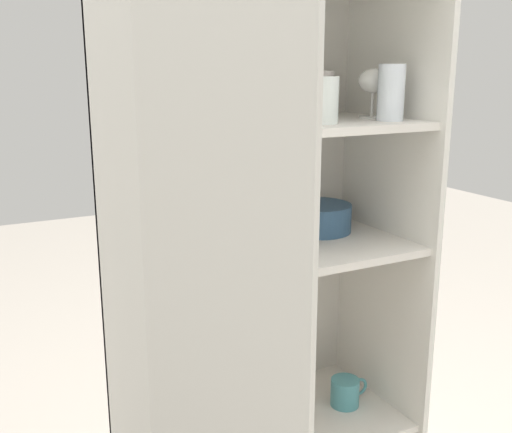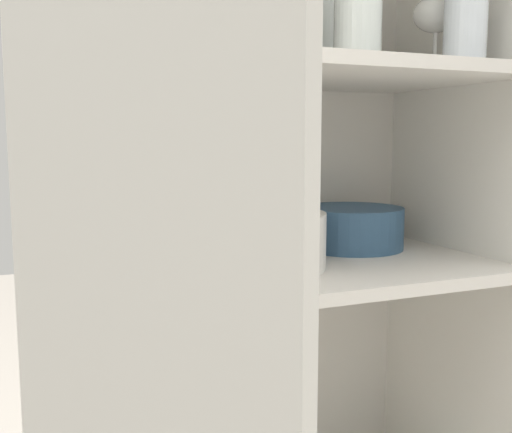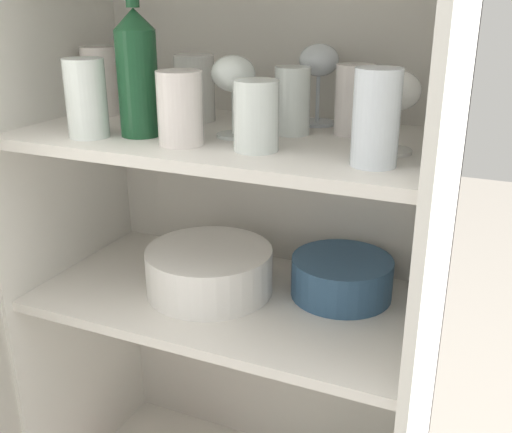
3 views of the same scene
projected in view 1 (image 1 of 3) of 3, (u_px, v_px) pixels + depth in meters
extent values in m
cube|color=silver|center=(234.00, 247.00, 1.74)|extent=(0.78, 0.02, 1.47)
cube|color=white|center=(124.00, 292.00, 1.39)|extent=(0.02, 0.43, 1.47)
cube|color=white|center=(384.00, 248.00, 1.74)|extent=(0.02, 0.43, 1.47)
cube|color=silver|center=(267.00, 428.00, 1.68)|extent=(0.75, 0.40, 0.02)
cube|color=silver|center=(268.00, 252.00, 1.55)|extent=(0.75, 0.40, 0.02)
cube|color=silver|center=(269.00, 126.00, 1.48)|extent=(0.75, 0.40, 0.02)
cube|color=silver|center=(222.00, 355.00, 1.09)|extent=(0.18, 0.36, 1.47)
cylinder|color=silver|center=(279.00, 100.00, 1.35)|extent=(0.08, 0.08, 0.12)
cylinder|color=white|center=(324.00, 100.00, 1.42)|extent=(0.07, 0.07, 0.11)
cylinder|color=white|center=(298.00, 96.00, 1.54)|extent=(0.06, 0.06, 0.12)
cylinder|color=white|center=(391.00, 93.00, 1.50)|extent=(0.07, 0.07, 0.14)
cylinder|color=silver|center=(322.00, 94.00, 1.62)|extent=(0.07, 0.07, 0.12)
cylinder|color=white|center=(211.00, 99.00, 1.26)|extent=(0.07, 0.07, 0.13)
cylinder|color=silver|center=(136.00, 96.00, 1.37)|extent=(0.07, 0.07, 0.14)
cylinder|color=white|center=(216.00, 96.00, 1.48)|extent=(0.08, 0.08, 0.13)
cylinder|color=white|center=(371.00, 117.00, 1.59)|extent=(0.07, 0.07, 0.01)
cylinder|color=white|center=(372.00, 104.00, 1.58)|extent=(0.01, 0.01, 0.06)
ellipsoid|color=white|center=(373.00, 81.00, 1.56)|extent=(0.08, 0.08, 0.06)
cylinder|color=white|center=(282.00, 121.00, 1.47)|extent=(0.06, 0.06, 0.01)
cylinder|color=white|center=(282.00, 105.00, 1.46)|extent=(0.01, 0.01, 0.07)
ellipsoid|color=white|center=(282.00, 77.00, 1.44)|extent=(0.08, 0.08, 0.06)
cylinder|color=white|center=(284.00, 115.00, 1.65)|extent=(0.07, 0.07, 0.01)
cylinder|color=white|center=(284.00, 99.00, 1.64)|extent=(0.01, 0.01, 0.08)
ellipsoid|color=white|center=(285.00, 72.00, 1.62)|extent=(0.07, 0.07, 0.06)
cylinder|color=#194728|center=(234.00, 87.00, 1.33)|extent=(0.07, 0.07, 0.18)
cone|color=#194728|center=(233.00, 36.00, 1.30)|extent=(0.07, 0.07, 0.03)
cylinder|color=#194728|center=(233.00, 20.00, 1.29)|extent=(0.02, 0.02, 0.03)
cylinder|color=white|center=(254.00, 249.00, 1.53)|extent=(0.25, 0.25, 0.01)
cylinder|color=white|center=(254.00, 246.00, 1.53)|extent=(0.25, 0.25, 0.01)
cylinder|color=white|center=(254.00, 242.00, 1.53)|extent=(0.25, 0.25, 0.01)
cylinder|color=white|center=(254.00, 239.00, 1.52)|extent=(0.25, 0.25, 0.01)
cylinder|color=white|center=(254.00, 235.00, 1.52)|extent=(0.25, 0.25, 0.01)
cylinder|color=white|center=(254.00, 232.00, 1.52)|extent=(0.25, 0.25, 0.01)
cylinder|color=white|center=(254.00, 229.00, 1.52)|extent=(0.25, 0.25, 0.01)
cylinder|color=white|center=(254.00, 225.00, 1.51)|extent=(0.25, 0.25, 0.01)
cylinder|color=white|center=(254.00, 222.00, 1.51)|extent=(0.25, 0.25, 0.01)
cylinder|color=white|center=(254.00, 218.00, 1.51)|extent=(0.25, 0.25, 0.01)
cylinder|color=#33567A|center=(317.00, 218.00, 1.71)|extent=(0.20, 0.20, 0.08)
torus|color=#33567A|center=(317.00, 205.00, 1.70)|extent=(0.19, 0.19, 0.01)
cylinder|color=teal|center=(345.00, 392.00, 1.77)|extent=(0.08, 0.08, 0.08)
torus|color=teal|center=(359.00, 387.00, 1.79)|extent=(0.06, 0.01, 0.06)
cylinder|color=#BC3D33|center=(212.00, 433.00, 1.56)|extent=(0.09, 0.09, 0.09)
torus|color=#BC3D33|center=(232.00, 426.00, 1.58)|extent=(0.06, 0.01, 0.06)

